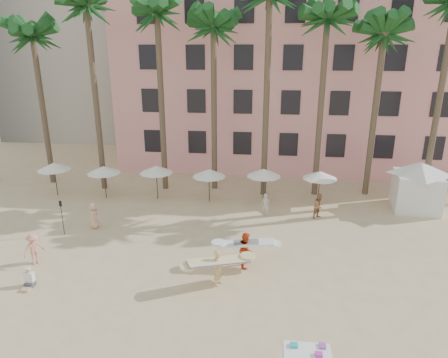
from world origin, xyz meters
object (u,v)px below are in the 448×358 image
at_px(pink_hotel, 308,79).
at_px(carrier_white, 246,249).
at_px(cabana, 418,181).
at_px(carrier_yellow, 219,266).

height_order(pink_hotel, carrier_white, pink_hotel).
xyz_separation_m(pink_hotel, cabana, (6.79, -13.28, -5.93)).
distance_m(pink_hotel, cabana, 16.05).
xyz_separation_m(carrier_yellow, carrier_white, (1.21, 1.91, -0.02)).
bearing_deg(carrier_white, carrier_yellow, -122.29).
relative_size(pink_hotel, carrier_yellow, 11.44).
distance_m(cabana, carrier_yellow, 16.91).
bearing_deg(pink_hotel, cabana, -62.92).
bearing_deg(cabana, carrier_white, -141.59).
relative_size(pink_hotel, carrier_white, 11.92).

